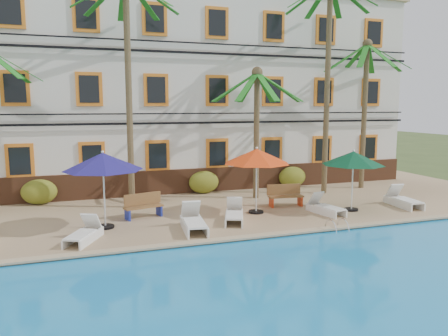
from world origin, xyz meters
name	(u,v)px	position (x,y,z in m)	size (l,w,h in m)	color
ground	(238,237)	(0.00, 0.00, 0.00)	(100.00, 100.00, 0.00)	#384C23
pool_deck	(199,203)	(0.00, 5.00, 0.12)	(30.00, 12.00, 0.25)	tan
swimming_pool	(366,334)	(0.00, -7.00, 0.10)	(26.00, 12.00, 0.20)	#1B88D0
pool_coping	(248,237)	(0.00, -0.90, 0.28)	(30.00, 0.35, 0.06)	tan
hotel_building	(174,90)	(0.00, 9.98, 5.37)	(25.40, 6.44, 10.22)	silver
palm_b	(128,62)	(-3.03, 4.73, 6.27)	(4.28, 4.28, 9.57)	brown
palm_c	(257,113)	(2.70, 4.79, 4.20)	(4.28, 4.28, 6.01)	brown
palm_d	(328,60)	(6.32, 4.74, 6.64)	(4.28, 4.28, 10.23)	brown
palm_e	(365,93)	(8.93, 5.34, 5.15)	(4.28, 4.28, 7.60)	brown
shrub_left	(39,192)	(-6.78, 6.60, 0.80)	(1.50, 0.90, 1.10)	#245718
shrub_mid	(204,182)	(0.69, 6.60, 0.80)	(1.50, 0.90, 1.10)	#245718
shrub_right	(292,177)	(5.54, 6.60, 0.80)	(1.50, 0.90, 1.10)	#245718
umbrella_blue	(103,162)	(-4.33, 1.82, 2.59)	(2.75, 2.75, 2.74)	black
umbrella_red	(257,157)	(1.56, 2.10, 2.53)	(2.67, 2.67, 2.67)	black
umbrella_green	(353,159)	(5.42, 1.21, 2.40)	(2.52, 2.52, 2.52)	black
lounger_b	(84,233)	(-5.07, 0.44, 0.51)	(1.32, 1.81, 0.81)	white
lounger_c	(194,222)	(-1.47, 0.52, 0.56)	(0.93, 2.07, 0.95)	white
lounger_d	(234,214)	(0.27, 1.14, 0.53)	(1.26, 1.92, 0.86)	white
lounger_e	(325,207)	(4.12, 1.10, 0.51)	(0.94, 1.81, 0.82)	white
lounger_f	(403,200)	(7.94, 1.11, 0.54)	(0.83, 1.96, 0.90)	white
bench_left	(143,205)	(-2.85, 2.87, 0.72)	(1.57, 0.83, 0.93)	olive
bench_right	(285,195)	(3.23, 2.84, 0.72)	(1.55, 0.65, 0.93)	olive
pool_ladder	(337,229)	(3.29, -1.00, 0.25)	(0.54, 0.74, 0.74)	silver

